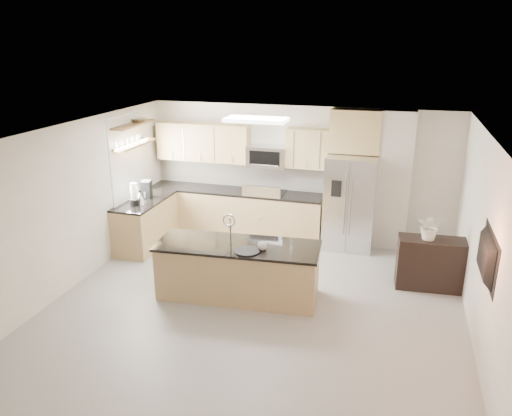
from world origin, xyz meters
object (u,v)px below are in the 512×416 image
(refrigerator, at_px, (350,202))
(coffee_maker, at_px, (146,190))
(range, at_px, (265,214))
(island, at_px, (238,270))
(credenza, at_px, (431,263))
(cup, at_px, (262,246))
(blender, at_px, (134,196))
(platter, at_px, (247,251))
(television, at_px, (482,256))
(microwave, at_px, (267,156))
(kettle, at_px, (140,198))
(bowl, at_px, (138,119))
(flower_vase, at_px, (432,220))

(refrigerator, relative_size, coffee_maker, 5.38)
(range, distance_m, island, 2.50)
(credenza, height_order, cup, cup)
(blender, bearing_deg, coffee_maker, 92.36)
(refrigerator, bearing_deg, range, 178.40)
(platter, distance_m, television, 3.12)
(microwave, height_order, credenza, microwave)
(cup, distance_m, kettle, 2.96)
(television, bearing_deg, bowl, 67.57)
(kettle, bearing_deg, island, -27.54)
(range, distance_m, microwave, 1.16)
(microwave, relative_size, cup, 5.47)
(bowl, distance_m, flower_vase, 5.46)
(range, bearing_deg, credenza, -23.92)
(cup, distance_m, television, 2.94)
(credenza, bearing_deg, kettle, 175.04)
(blender, bearing_deg, microwave, 36.37)
(cup, distance_m, blender, 2.97)
(microwave, xyz_separation_m, kettle, (-2.02, -1.42, -0.59))
(platter, relative_size, kettle, 1.41)
(television, bearing_deg, range, 48.36)
(cup, xyz_separation_m, bowl, (-2.90, 1.82, 1.47))
(island, distance_m, flower_vase, 3.08)
(island, relative_size, cup, 18.23)
(credenza, relative_size, kettle, 3.88)
(coffee_maker, distance_m, television, 6.03)
(blender, height_order, television, television)
(bowl, bearing_deg, refrigerator, 10.10)
(cup, height_order, kettle, kettle)
(range, distance_m, cup, 2.68)
(microwave, xyz_separation_m, bowl, (-2.25, -0.87, 0.75))
(island, distance_m, blender, 2.65)
(platter, height_order, flower_vase, flower_vase)
(island, relative_size, credenza, 2.44)
(platter, relative_size, bowl, 1.10)
(range, relative_size, bowl, 3.33)
(refrigerator, height_order, television, refrigerator)
(microwave, relative_size, flower_vase, 1.17)
(television, bearing_deg, island, 78.97)
(refrigerator, relative_size, credenza, 1.71)
(platter, bearing_deg, television, -7.84)
(refrigerator, bearing_deg, bowl, -169.90)
(credenza, xyz_separation_m, coffee_maker, (-5.19, 0.46, 0.66))
(blender, height_order, coffee_maker, blender)
(range, height_order, platter, range)
(refrigerator, xyz_separation_m, coffee_maker, (-3.75, -0.87, 0.19))
(coffee_maker, bearing_deg, flower_vase, -5.42)
(blender, relative_size, flower_vase, 0.64)
(bowl, height_order, television, bowl)
(refrigerator, height_order, credenza, refrigerator)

